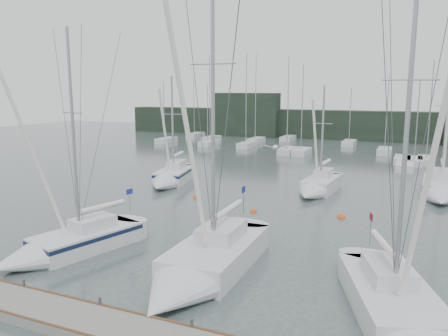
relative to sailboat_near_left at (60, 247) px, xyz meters
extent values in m
plane|color=#404E4C|center=(7.77, 0.13, -0.53)|extent=(160.00, 160.00, 0.00)
cube|color=slate|center=(7.77, -4.87, -0.33)|extent=(24.00, 2.00, 0.40)
cube|color=black|center=(7.77, 62.13, 1.97)|extent=(90.00, 4.00, 5.00)
cube|color=black|center=(-12.23, 60.13, 3.47)|extent=(12.00, 3.00, 8.00)
cube|color=silver|center=(-7.19, 51.09, -0.18)|extent=(1.80, 4.50, 0.90)
cylinder|color=#96999D|center=(-7.19, 50.59, 6.94)|extent=(0.12, 0.12, 13.34)
cube|color=silver|center=(18.00, 39.49, -0.18)|extent=(1.80, 4.50, 0.90)
cylinder|color=#96999D|center=(18.00, 38.99, 5.81)|extent=(0.12, 0.12, 11.08)
cube|color=silver|center=(-20.19, 54.66, -0.18)|extent=(1.80, 4.50, 0.90)
cylinder|color=#96999D|center=(-20.19, 54.16, 5.08)|extent=(0.12, 0.12, 9.61)
cube|color=silver|center=(15.81, 34.03, -0.18)|extent=(1.80, 4.50, 0.90)
cylinder|color=#96999D|center=(15.81, 33.53, 6.46)|extent=(0.12, 0.12, 12.37)
cube|color=silver|center=(7.33, 53.43, -0.18)|extent=(1.80, 4.50, 0.90)
cylinder|color=#96999D|center=(7.33, 52.93, 4.32)|extent=(0.12, 0.12, 8.10)
cube|color=silver|center=(-6.48, 44.91, -0.18)|extent=(1.80, 4.50, 0.90)
cylinder|color=#96999D|center=(-6.48, 44.41, 6.73)|extent=(0.12, 0.12, 12.91)
cube|color=silver|center=(-14.93, 50.26, -0.18)|extent=(1.80, 4.50, 0.90)
cylinder|color=#96999D|center=(-14.93, 49.76, 6.96)|extent=(0.12, 0.12, 13.38)
cube|color=silver|center=(16.73, 38.22, -0.18)|extent=(1.80, 4.50, 0.90)
cylinder|color=#96999D|center=(16.73, 37.72, 4.74)|extent=(0.12, 0.12, 8.94)
cube|color=silver|center=(2.86, 40.87, -0.18)|extent=(1.80, 4.50, 0.90)
cylinder|color=#96999D|center=(2.86, 40.37, 5.73)|extent=(0.12, 0.12, 10.92)
cube|color=silver|center=(13.03, 46.02, -0.18)|extent=(1.80, 4.50, 0.90)
cylinder|color=#96999D|center=(13.03, 45.52, 5.09)|extent=(0.12, 0.12, 9.62)
cube|color=silver|center=(-20.74, 45.21, -0.18)|extent=(1.80, 4.50, 0.90)
cylinder|color=#96999D|center=(-20.74, 44.71, 4.85)|extent=(0.12, 0.12, 9.15)
cube|color=silver|center=(-12.66, 44.63, -0.18)|extent=(1.80, 4.50, 0.90)
cylinder|color=#96999D|center=(-12.66, 44.13, 4.63)|extent=(0.12, 0.12, 8.71)
cube|color=silver|center=(-3.13, 55.84, -0.18)|extent=(1.80, 4.50, 0.90)
cylinder|color=#96999D|center=(-3.13, 55.34, 5.57)|extent=(0.12, 0.12, 10.60)
cube|color=silver|center=(0.88, 41.08, -0.18)|extent=(1.80, 4.50, 0.90)
cylinder|color=#96999D|center=(0.88, 40.58, 6.31)|extent=(0.12, 0.12, 12.08)
cube|color=silver|center=(15.46, 38.68, -0.18)|extent=(1.80, 4.50, 0.90)
cylinder|color=#96999D|center=(15.46, 38.18, 6.15)|extent=(0.12, 0.12, 11.76)
cube|color=silver|center=(0.43, 1.52, -0.13)|extent=(4.03, 6.22, 1.33)
cone|color=silver|center=(-0.69, -2.43, -0.13)|extent=(3.14, 3.07, 2.57)
cube|color=silver|center=(0.55, 1.94, 0.85)|extent=(1.98, 2.59, 0.62)
cylinder|color=#96999D|center=(0.32, 1.12, 5.85)|extent=(0.16, 0.16, 10.62)
cylinder|color=white|center=(0.74, 2.62, 1.64)|extent=(1.00, 2.77, 0.25)
cube|color=#0F1938|center=(0.43, 1.52, 0.31)|extent=(4.06, 6.25, 0.22)
cube|color=navy|center=(1.26, 4.45, 2.13)|extent=(0.15, 0.47, 0.32)
cube|color=silver|center=(7.92, 2.37, -0.07)|extent=(3.36, 6.99, 1.52)
cone|color=silver|center=(8.00, -2.59, -0.07)|extent=(3.30, 3.02, 3.25)
cube|color=silver|center=(7.92, 2.88, 1.05)|extent=(1.83, 2.80, 0.71)
cylinder|color=#96999D|center=(7.93, 1.88, 7.79)|extent=(0.18, 0.18, 14.20)
cylinder|color=white|center=(7.90, 3.76, 1.96)|extent=(0.34, 3.40, 0.28)
cube|color=navy|center=(7.87, 6.05, 2.52)|extent=(0.03, 0.55, 0.37)
cube|color=silver|center=(16.06, 0.81, -0.10)|extent=(4.82, 6.98, 1.43)
cube|color=silver|center=(15.90, 1.26, 0.95)|extent=(2.33, 2.93, 0.67)
cylinder|color=#96999D|center=(16.21, 0.38, 7.11)|extent=(0.17, 0.17, 13.00)
cylinder|color=white|center=(15.63, 2.01, 1.80)|extent=(1.29, 3.03, 0.27)
cube|color=maroon|center=(14.93, 4.00, 2.32)|extent=(0.19, 0.49, 0.34)
cube|color=silver|center=(-4.04, 18.97, -0.07)|extent=(3.62, 5.98, 1.51)
cone|color=silver|center=(-3.21, 15.07, -0.07)|extent=(2.96, 2.86, 2.51)
cube|color=silver|center=(-4.15, 19.46, 1.03)|extent=(1.82, 2.47, 0.70)
cylinder|color=#96999D|center=(-3.96, 18.58, 5.00)|extent=(0.18, 0.18, 8.63)
cylinder|color=white|center=(-4.28, 20.06, 1.94)|extent=(0.84, 2.72, 0.28)
cube|color=#0F1938|center=(-4.04, 18.97, 0.43)|extent=(3.65, 6.01, 0.25)
cube|color=silver|center=(9.48, 20.69, -0.10)|extent=(2.70, 5.39, 1.44)
cone|color=silver|center=(9.19, 16.97, -0.10)|extent=(2.47, 2.41, 2.30)
cube|color=silver|center=(9.52, 21.17, 0.96)|extent=(1.43, 2.18, 0.67)
cylinder|color=#96999D|center=(9.45, 20.32, 4.51)|extent=(0.17, 0.17, 7.78)
cylinder|color=white|center=(9.57, 21.73, 1.82)|extent=(0.47, 2.56, 0.27)
cube|color=silver|center=(18.85, 23.40, -0.05)|extent=(2.98, 5.96, 1.59)
cone|color=silver|center=(18.69, 19.22, -0.05)|extent=(2.85, 2.62, 2.75)
cube|color=silver|center=(18.87, 23.93, 1.11)|extent=(1.60, 2.40, 0.74)
cylinder|color=#96999D|center=(18.84, 22.98, 5.79)|extent=(0.19, 0.19, 10.09)
cylinder|color=white|center=(18.90, 24.57, 2.07)|extent=(0.41, 2.87, 0.30)
cube|color=#0F1938|center=(18.85, 23.40, 0.48)|extent=(3.00, 5.98, 0.26)
sphere|color=#E34914|center=(6.36, 12.02, -0.53)|extent=(0.50, 0.50, 0.50)
sphere|color=#E34914|center=(12.32, 13.11, -0.53)|extent=(0.58, 0.58, 0.58)
sphere|color=#E34914|center=(0.74, 14.10, -0.53)|extent=(0.56, 0.56, 0.56)
ellipsoid|color=silver|center=(10.41, 3.63, 5.36)|extent=(0.30, 0.50, 0.21)
cube|color=gray|center=(10.11, 3.59, 5.38)|extent=(0.49, 0.21, 0.12)
cube|color=gray|center=(10.71, 3.67, 5.38)|extent=(0.49, 0.21, 0.12)
camera|label=1|loc=(16.43, -16.37, 8.07)|focal=35.00mm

